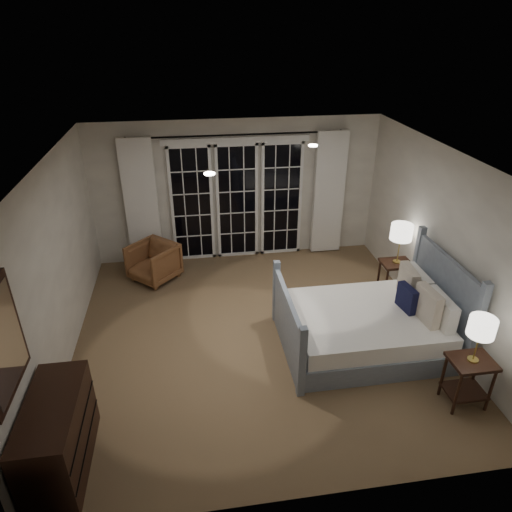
{
  "coord_description": "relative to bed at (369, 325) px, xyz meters",
  "views": [
    {
      "loc": [
        -0.82,
        -5.11,
        3.96
      ],
      "look_at": [
        0.02,
        0.38,
        1.05
      ],
      "focal_mm": 32.0,
      "sensor_mm": 36.0,
      "label": 1
    }
  ],
  "objects": [
    {
      "name": "floor",
      "position": [
        -1.42,
        0.43,
        -0.32
      ],
      "size": [
        5.0,
        5.0,
        0.0
      ],
      "primitive_type": "plane",
      "color": "brown",
      "rests_on": "ground"
    },
    {
      "name": "ceiling",
      "position": [
        -1.42,
        0.43,
        2.18
      ],
      "size": [
        5.0,
        5.0,
        0.0
      ],
      "primitive_type": "plane",
      "rotation": [
        3.14,
        0.0,
        0.0
      ],
      "color": "silver",
      "rests_on": "wall_back"
    },
    {
      "name": "wall_left",
      "position": [
        -3.92,
        0.43,
        0.93
      ],
      "size": [
        0.02,
        5.0,
        2.5
      ],
      "primitive_type": "cube",
      "color": "silver",
      "rests_on": "floor"
    },
    {
      "name": "wall_right",
      "position": [
        1.08,
        0.43,
        0.93
      ],
      "size": [
        0.02,
        5.0,
        2.5
      ],
      "primitive_type": "cube",
      "color": "silver",
      "rests_on": "floor"
    },
    {
      "name": "wall_back",
      "position": [
        -1.42,
        2.93,
        0.93
      ],
      "size": [
        5.0,
        0.02,
        2.5
      ],
      "primitive_type": "cube",
      "color": "silver",
      "rests_on": "floor"
    },
    {
      "name": "wall_front",
      "position": [
        -1.42,
        -2.07,
        0.93
      ],
      "size": [
        5.0,
        0.02,
        2.5
      ],
      "primitive_type": "cube",
      "color": "silver",
      "rests_on": "floor"
    },
    {
      "name": "french_doors",
      "position": [
        -1.42,
        2.89,
        0.77
      ],
      "size": [
        2.5,
        0.04,
        2.2
      ],
      "color": "black",
      "rests_on": "wall_back"
    },
    {
      "name": "curtain_rod",
      "position": [
        -1.42,
        2.83,
        1.93
      ],
      "size": [
        3.5,
        0.03,
        0.03
      ],
      "primitive_type": "cylinder",
      "rotation": [
        0.0,
        1.57,
        0.0
      ],
      "color": "black",
      "rests_on": "wall_back"
    },
    {
      "name": "curtain_left",
      "position": [
        -3.07,
        2.81,
        0.83
      ],
      "size": [
        0.55,
        0.1,
        2.25
      ],
      "primitive_type": "cube",
      "color": "white",
      "rests_on": "curtain_rod"
    },
    {
      "name": "curtain_right",
      "position": [
        0.23,
        2.81,
        0.83
      ],
      "size": [
        0.55,
        0.1,
        2.25
      ],
      "primitive_type": "cube",
      "color": "white",
      "rests_on": "curtain_rod"
    },
    {
      "name": "downlight_a",
      "position": [
        -0.62,
        1.03,
        2.17
      ],
      "size": [
        0.12,
        0.12,
        0.01
      ],
      "primitive_type": "cylinder",
      "color": "white",
      "rests_on": "ceiling"
    },
    {
      "name": "downlight_b",
      "position": [
        -2.02,
        0.03,
        2.17
      ],
      "size": [
        0.12,
        0.12,
        0.01
      ],
      "primitive_type": "cylinder",
      "color": "white",
      "rests_on": "ceiling"
    },
    {
      "name": "bed",
      "position": [
        0.0,
        0.0,
        0.0
      ],
      "size": [
        2.15,
        1.54,
        1.25
      ],
      "color": "gray",
      "rests_on": "floor"
    },
    {
      "name": "nightstand_left",
      "position": [
        0.71,
        -1.18,
        0.09
      ],
      "size": [
        0.48,
        0.38,
        0.62
      ],
      "color": "black",
      "rests_on": "floor"
    },
    {
      "name": "nightstand_right",
      "position": [
        0.85,
        1.13,
        0.07
      ],
      "size": [
        0.46,
        0.37,
        0.6
      ],
      "color": "black",
      "rests_on": "floor"
    },
    {
      "name": "lamp_left",
      "position": [
        0.71,
        -1.18,
        0.74
      ],
      "size": [
        0.29,
        0.29,
        0.56
      ],
      "color": "#D6B855",
      "rests_on": "nightstand_left"
    },
    {
      "name": "lamp_right",
      "position": [
        0.85,
        1.13,
        0.79
      ],
      "size": [
        0.33,
        0.33,
        0.63
      ],
      "color": "#D6B855",
      "rests_on": "nightstand_right"
    },
    {
      "name": "armchair",
      "position": [
        -2.92,
        2.23,
        0.0
      ],
      "size": [
        0.98,
        0.98,
        0.64
      ],
      "primitive_type": "imported",
      "rotation": [
        0.0,
        0.0,
        -0.76
      ],
      "color": "brown",
      "rests_on": "floor"
    },
    {
      "name": "dresser",
      "position": [
        -3.65,
        -1.37,
        0.09
      ],
      "size": [
        0.5,
        1.17,
        0.83
      ],
      "color": "black",
      "rests_on": "floor"
    },
    {
      "name": "mirror",
      "position": [
        -3.88,
        -1.37,
        1.23
      ],
      "size": [
        0.05,
        0.85,
        1.0
      ],
      "color": "black",
      "rests_on": "wall_left"
    }
  ]
}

